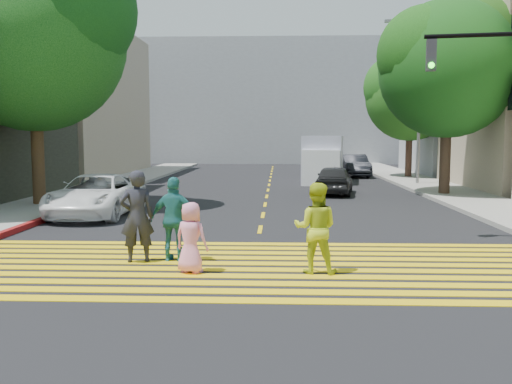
# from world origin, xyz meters

# --- Properties ---
(ground) EXTENTS (120.00, 120.00, 0.00)m
(ground) POSITION_xyz_m (0.00, 0.00, 0.00)
(ground) COLOR black
(sidewalk_left) EXTENTS (3.00, 40.00, 0.15)m
(sidewalk_left) POSITION_xyz_m (-8.50, 22.00, 0.07)
(sidewalk_left) COLOR gray
(sidewalk_left) RESTS_ON ground
(sidewalk_right) EXTENTS (3.00, 60.00, 0.15)m
(sidewalk_right) POSITION_xyz_m (8.50, 15.00, 0.07)
(sidewalk_right) COLOR gray
(sidewalk_right) RESTS_ON ground
(curb_red) EXTENTS (0.20, 8.00, 0.16)m
(curb_red) POSITION_xyz_m (-6.90, 6.00, 0.08)
(curb_red) COLOR maroon
(curb_red) RESTS_ON ground
(crosswalk) EXTENTS (13.40, 5.30, 0.01)m
(crosswalk) POSITION_xyz_m (0.00, 1.28, 0.01)
(crosswalk) COLOR yellow
(crosswalk) RESTS_ON ground
(lane_line) EXTENTS (0.12, 34.40, 0.01)m
(lane_line) POSITION_xyz_m (0.00, 22.50, 0.01)
(lane_line) COLOR yellow
(lane_line) RESTS_ON ground
(building_left_tan) EXTENTS (12.00, 16.00, 10.00)m
(building_left_tan) POSITION_xyz_m (-16.00, 28.00, 5.00)
(building_left_tan) COLOR tan
(building_left_tan) RESTS_ON ground
(building_right_grey) EXTENTS (10.00, 10.00, 10.00)m
(building_right_grey) POSITION_xyz_m (15.00, 30.00, 5.00)
(building_right_grey) COLOR gray
(building_right_grey) RESTS_ON ground
(backdrop_block) EXTENTS (30.00, 8.00, 12.00)m
(backdrop_block) POSITION_xyz_m (0.00, 48.00, 6.00)
(backdrop_block) COLOR gray
(backdrop_block) RESTS_ON ground
(tree_left) EXTENTS (9.32, 9.08, 9.88)m
(tree_left) POSITION_xyz_m (-8.49, 10.84, 6.66)
(tree_left) COLOR #322115
(tree_left) RESTS_ON ground
(tree_right_near) EXTENTS (6.85, 6.36, 8.82)m
(tree_right_near) POSITION_xyz_m (8.04, 15.38, 5.97)
(tree_right_near) COLOR #473A27
(tree_right_near) RESTS_ON ground
(tree_right_far) EXTENTS (6.36, 5.84, 8.12)m
(tree_right_far) POSITION_xyz_m (8.82, 26.03, 5.48)
(tree_right_far) COLOR #3E261E
(tree_right_far) RESTS_ON ground
(pedestrian_man) EXTENTS (0.84, 0.67, 2.00)m
(pedestrian_man) POSITION_xyz_m (-2.51, 1.63, 1.00)
(pedestrian_man) COLOR #24252E
(pedestrian_man) RESTS_ON ground
(pedestrian_woman) EXTENTS (0.97, 0.81, 1.81)m
(pedestrian_woman) POSITION_xyz_m (1.27, 0.79, 0.91)
(pedestrian_woman) COLOR #BCD021
(pedestrian_woman) RESTS_ON ground
(pedestrian_child) EXTENTS (0.81, 0.68, 1.42)m
(pedestrian_child) POSITION_xyz_m (-1.20, 0.70, 0.71)
(pedestrian_child) COLOR pink
(pedestrian_child) RESTS_ON ground
(pedestrian_extra) EXTENTS (1.13, 0.59, 1.84)m
(pedestrian_extra) POSITION_xyz_m (-1.72, 1.76, 0.92)
(pedestrian_extra) COLOR #257474
(pedestrian_extra) RESTS_ON ground
(white_sedan) EXTENTS (2.43, 5.14, 1.42)m
(white_sedan) POSITION_xyz_m (-5.66, 8.60, 0.71)
(white_sedan) COLOR white
(white_sedan) RESTS_ON ground
(dark_car_near) EXTENTS (2.23, 4.23, 1.37)m
(dark_car_near) POSITION_xyz_m (3.11, 16.09, 0.69)
(dark_car_near) COLOR black
(dark_car_near) RESTS_ON ground
(silver_car) EXTENTS (2.31, 4.60, 1.28)m
(silver_car) POSITION_xyz_m (3.71, 29.05, 0.64)
(silver_car) COLOR gray
(silver_car) RESTS_ON ground
(dark_car_parked) EXTENTS (1.77, 4.54, 1.47)m
(dark_car_parked) POSITION_xyz_m (5.55, 27.60, 0.74)
(dark_car_parked) COLOR black
(dark_car_parked) RESTS_ON ground
(white_van) EXTENTS (2.85, 5.96, 2.71)m
(white_van) POSITION_xyz_m (3.13, 22.95, 1.28)
(white_van) COLOR #B0B2CA
(white_van) RESTS_ON ground
(street_lamp) EXTENTS (2.04, 0.22, 9.02)m
(street_lamp) POSITION_xyz_m (7.89, 20.81, 5.18)
(street_lamp) COLOR gray
(street_lamp) RESTS_ON ground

